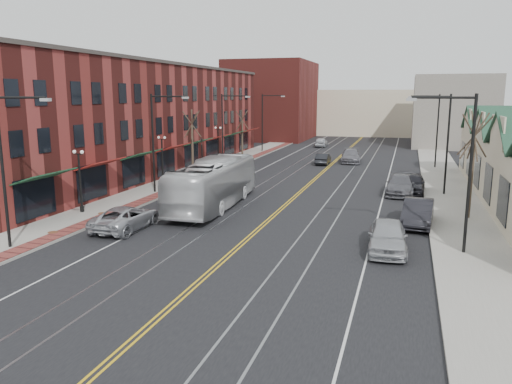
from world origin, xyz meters
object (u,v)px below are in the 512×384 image
Objects in this scene: parked_car_b at (418,213)px; parked_car_c at (400,185)px; parked_car_d at (413,183)px; parked_suv at (126,218)px; transit_bus at (214,184)px; parked_car_a at (387,236)px.

parked_car_b is 0.92× the size of parked_car_c.
parked_car_d is at bearing 95.66° from parked_car_b.
parked_car_c is at bearing -133.96° from parked_suv.
parked_car_d is (0.96, 0.94, 0.02)m from parked_car_c.
parked_car_d reaches higher than parked_suv.
transit_bus is 2.29× the size of parked_car_c.
transit_bus is 2.61× the size of parked_car_d.
parked_car_b is (17.02, 6.15, 0.10)m from parked_suv.
parked_car_c is 1.35m from parked_car_d.
parked_car_a reaches higher than parked_car_c.
parked_suv is 15.42m from parked_car_a.
transit_bus is at bearing 147.48° from parked_car_a.
parked_car_c is (0.36, 16.10, -0.04)m from parked_car_a.
transit_bus is 7.87m from parked_suv.
parked_car_b is at bearing 173.16° from transit_bus.
transit_bus is 14.23m from parked_car_b.
parked_car_a reaches higher than parked_car_b.
parked_car_a is at bearing -91.84° from parked_car_d.
parked_car_b reaches higher than parked_suv.
parked_suv is 1.09× the size of parked_car_d.
parked_suv is at bearing -131.70° from parked_car_d.
parked_suv is at bearing -132.17° from parked_car_c.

